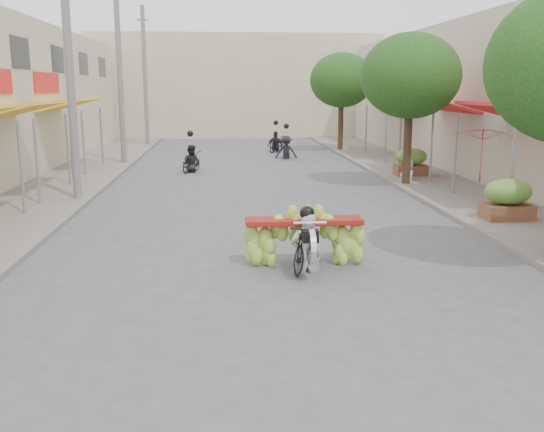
% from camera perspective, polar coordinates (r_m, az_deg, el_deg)
% --- Properties ---
extents(ground, '(120.00, 120.00, 0.00)m').
position_cam_1_polar(ground, '(7.46, 3.68, -15.22)').
color(ground, '#5A595F').
rests_on(ground, ground).
extents(sidewalk_left, '(4.00, 60.00, 0.12)m').
position_cam_1_polar(sidewalk_left, '(22.62, -20.05, 2.75)').
color(sidewalk_left, slate).
rests_on(sidewalk_left, ground).
extents(sidewalk_right, '(4.00, 60.00, 0.12)m').
position_cam_1_polar(sidewalk_right, '(23.24, 15.51, 3.27)').
color(sidewalk_right, slate).
rests_on(sidewalk_right, ground).
extents(far_building, '(20.00, 6.00, 7.00)m').
position_cam_1_polar(far_building, '(44.57, -3.50, 12.09)').
color(far_building, beige).
rests_on(far_building, ground).
extents(utility_pole_mid, '(0.60, 0.24, 8.00)m').
position_cam_1_polar(utility_pole_mid, '(19.08, -18.54, 13.25)').
color(utility_pole_mid, slate).
rests_on(utility_pole_mid, ground).
extents(utility_pole_far, '(0.60, 0.24, 8.00)m').
position_cam_1_polar(utility_pole_far, '(27.91, -14.14, 12.91)').
color(utility_pole_far, slate).
rests_on(utility_pole_far, ground).
extents(utility_pole_back, '(0.60, 0.24, 8.00)m').
position_cam_1_polar(utility_pole_back, '(36.82, -11.86, 12.70)').
color(utility_pole_back, slate).
rests_on(utility_pole_back, ground).
extents(street_tree_mid, '(3.40, 3.40, 5.25)m').
position_cam_1_polar(street_tree_mid, '(21.53, 12.91, 12.70)').
color(street_tree_mid, '#3A2719').
rests_on(street_tree_mid, ground).
extents(street_tree_far, '(3.40, 3.40, 5.25)m').
position_cam_1_polar(street_tree_far, '(33.18, 6.57, 12.56)').
color(street_tree_far, '#3A2719').
rests_on(street_tree_far, ground).
extents(produce_crate_mid, '(1.20, 0.88, 1.16)m').
position_cam_1_polar(produce_crate_mid, '(16.46, 21.32, 1.75)').
color(produce_crate_mid, brown).
rests_on(produce_crate_mid, ground).
extents(produce_crate_far, '(1.20, 0.88, 1.16)m').
position_cam_1_polar(produce_crate_far, '(23.83, 12.97, 5.20)').
color(produce_crate_far, brown).
rests_on(produce_crate_far, ground).
extents(banana_motorbike, '(2.26, 1.80, 2.12)m').
position_cam_1_polar(banana_motorbike, '(11.56, 3.16, -1.52)').
color(banana_motorbike, black).
rests_on(banana_motorbike, ground).
extents(market_umbrella, '(2.17, 2.17, 1.54)m').
position_cam_1_polar(market_umbrella, '(17.66, 19.29, 7.96)').
color(market_umbrella, red).
rests_on(market_umbrella, ground).
extents(pedestrian, '(0.89, 0.84, 1.56)m').
position_cam_1_polar(pedestrian, '(22.52, 12.71, 5.31)').
color(pedestrian, silver).
rests_on(pedestrian, ground).
extents(bg_motorbike_a, '(1.06, 1.58, 1.95)m').
position_cam_1_polar(bg_motorbike_a, '(25.10, -7.65, 5.85)').
color(bg_motorbike_a, black).
rests_on(bg_motorbike_a, ground).
extents(bg_motorbike_b, '(1.13, 1.86, 1.95)m').
position_cam_1_polar(bg_motorbike_b, '(29.69, 1.35, 7.01)').
color(bg_motorbike_b, black).
rests_on(bg_motorbike_b, ground).
extents(bg_motorbike_c, '(1.23, 1.62, 1.95)m').
position_cam_1_polar(bg_motorbike_c, '(32.67, 0.36, 7.43)').
color(bg_motorbike_c, black).
rests_on(bg_motorbike_c, ground).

